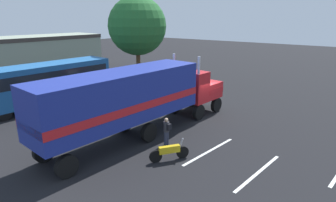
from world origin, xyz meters
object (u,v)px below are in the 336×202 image
Objects in this scene: person_bystander at (167,130)px; parked_bus at (45,81)px; semi_truck at (137,96)px; tree_left at (137,26)px; motorcycle at (170,152)px.

parked_bus is (0.35, 12.38, 1.17)m from person_bystander.
tree_left is at bearing 40.96° from semi_truck.
semi_truck is 10.18m from parked_bus.
person_bystander is (-0.03, -2.22, -1.63)m from semi_truck.
parked_bus is at bearing 88.40° from person_bystander.
person_bystander is 0.15× the size of parked_bus.
tree_left reaches higher than semi_truck.
person_bystander is 0.92× the size of motorcycle.
person_bystander is at bearing -90.80° from semi_truck.
tree_left is (10.41, -0.86, 3.98)m from parked_bus.
semi_truck reaches higher than motorcycle.
person_bystander reaches higher than motorcycle.
person_bystander is 16.58m from tree_left.
semi_truck is 2.76m from person_bystander.
parked_bus reaches higher than person_bystander.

